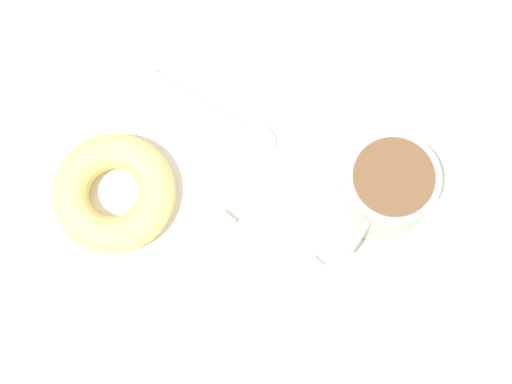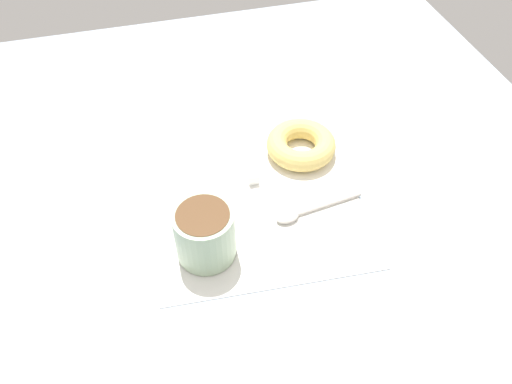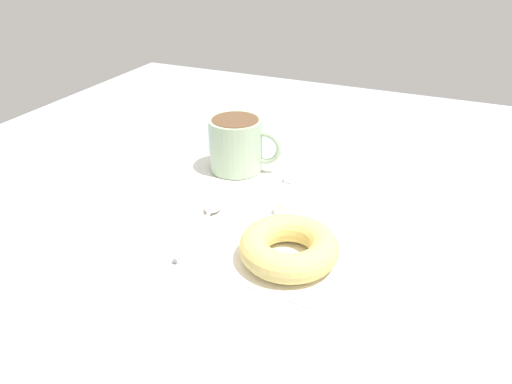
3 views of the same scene
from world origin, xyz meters
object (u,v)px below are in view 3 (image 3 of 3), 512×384
sugar_cube (282,207)px  spoon (208,215)px  coffee_cup (237,144)px  donut (289,247)px  sugar_cube_extra (290,177)px

sugar_cube → spoon: bearing=30.9°
coffee_cup → spoon: bearing=100.7°
coffee_cup → donut: size_ratio=0.99×
coffee_cup → sugar_cube_extra: bearing=175.1°
sugar_cube → sugar_cube_extra: 9.55cm
coffee_cup → sugar_cube_extra: 10.11cm
sugar_cube → sugar_cube_extra: (2.33, -9.26, -0.13)cm
spoon → sugar_cube: 10.32cm
donut → sugar_cube: (4.57, -9.75, -0.89)cm
donut → sugar_cube: bearing=-64.9°
sugar_cube → sugar_cube_extra: size_ratio=1.18×
coffee_cup → sugar_cube_extra: size_ratio=8.03×
sugar_cube → sugar_cube_extra: sugar_cube is taller
coffee_cup → donut: coffee_cup is taller
spoon → sugar_cube: bearing=-149.1°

